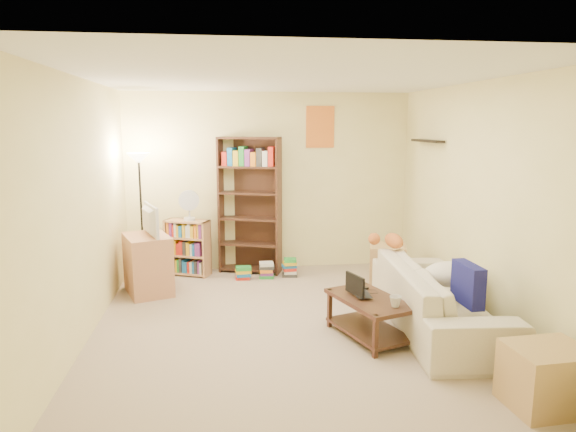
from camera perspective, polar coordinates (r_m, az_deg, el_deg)
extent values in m
plane|color=tan|center=(5.43, 0.33, -12.11)|extent=(4.50, 4.50, 0.00)
cube|color=#FFF2AB|center=(7.31, -2.05, 3.81)|extent=(4.00, 0.04, 2.50)
cube|color=#FFF2AB|center=(2.93, 6.37, -5.93)|extent=(4.00, 0.04, 2.50)
cube|color=#FFF2AB|center=(5.21, -22.00, 0.50)|extent=(0.04, 4.50, 2.50)
cube|color=#FFF2AB|center=(5.71, 20.65, 1.37)|extent=(0.04, 4.50, 2.50)
cube|color=white|center=(5.04, 0.36, 15.19)|extent=(4.00, 4.50, 0.04)
cube|color=red|center=(7.35, 3.59, 9.85)|extent=(0.40, 0.02, 0.58)
cube|color=black|center=(6.80, 15.21, 8.06)|extent=(0.12, 0.80, 0.03)
imported|color=beige|center=(5.49, 16.26, -8.69)|extent=(2.33, 1.19, 0.64)
cube|color=navy|center=(5.02, 19.36, -7.15)|extent=(0.14, 0.43, 0.38)
ellipsoid|color=silver|center=(5.53, 17.75, -6.17)|extent=(0.59, 0.42, 0.25)
ellipsoid|color=#C7632A|center=(6.09, 11.68, -2.70)|extent=(0.41, 0.21, 0.16)
sphere|color=#C7632A|center=(6.03, 9.56, -2.53)|extent=(0.14, 0.14, 0.14)
cube|color=#412119|center=(5.09, 9.08, -9.21)|extent=(0.76, 1.02, 0.04)
cube|color=#412119|center=(5.20, 8.99, -12.34)|extent=(0.73, 0.97, 0.03)
cube|color=#412119|center=(4.74, 9.68, -13.07)|extent=(0.04, 0.04, 0.40)
cube|color=#412119|center=(4.98, 13.76, -12.03)|extent=(0.04, 0.04, 0.40)
cube|color=#412119|center=(5.35, 4.65, -10.17)|extent=(0.04, 0.04, 0.40)
cube|color=#412119|center=(5.57, 8.48, -9.43)|extent=(0.04, 0.04, 0.40)
imported|color=black|center=(5.17, 8.63, -8.47)|extent=(0.37, 0.24, 0.03)
cube|color=white|center=(5.07, 7.44, -7.57)|extent=(0.11, 0.29, 0.20)
imported|color=silver|center=(4.88, 11.85, -9.27)|extent=(0.22, 0.22, 0.10)
cube|color=black|center=(5.37, 8.12, -7.81)|extent=(0.13, 0.16, 0.02)
cube|color=tan|center=(6.56, -15.30, -5.19)|extent=(0.68, 0.80, 0.73)
imported|color=black|center=(6.44, -15.53, -0.46)|extent=(0.71, 0.50, 0.38)
cube|color=#46251A|center=(7.13, -4.27, 1.15)|extent=(0.90, 0.55, 1.89)
cube|color=tan|center=(7.20, -11.09, -3.47)|extent=(0.65, 0.46, 0.77)
cylinder|color=silver|center=(7.09, -10.87, -0.32)|extent=(0.15, 0.15, 0.04)
cylinder|color=silver|center=(7.08, -10.89, 0.48)|extent=(0.02, 0.02, 0.15)
cylinder|color=silver|center=(7.02, -10.95, 1.73)|extent=(0.27, 0.06, 0.27)
cylinder|color=black|center=(7.06, -15.62, -7.05)|extent=(0.25, 0.25, 0.03)
cylinder|color=black|center=(6.88, -15.93, -0.76)|extent=(0.03, 0.03, 1.60)
cone|color=#FAE8C3|center=(6.77, -16.27, 6.21)|extent=(0.29, 0.29, 0.13)
cube|color=tan|center=(6.80, 10.97, -5.37)|extent=(0.56, 0.56, 0.52)
cube|color=tan|center=(4.37, 26.81, -15.71)|extent=(0.58, 0.49, 0.46)
cube|color=red|center=(6.96, -5.01, -6.32)|extent=(0.21, 0.16, 0.18)
cube|color=#1966B2|center=(7.00, -2.39, -6.04)|extent=(0.21, 0.16, 0.21)
cube|color=gold|center=(7.05, 0.19, -5.74)|extent=(0.21, 0.16, 0.25)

